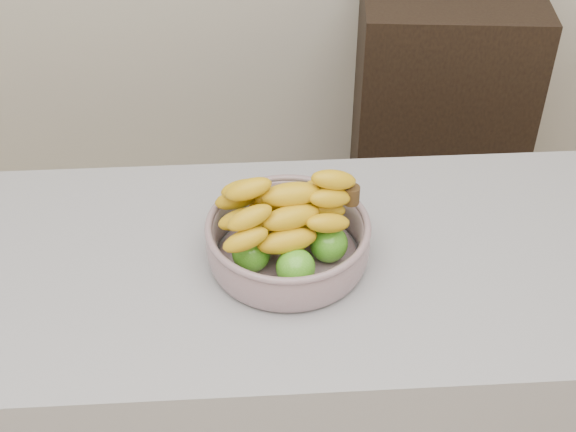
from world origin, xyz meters
The scene contains 4 objects.
room_shell centered at (0.00, 0.00, 1.71)m, with size 4.05×4.05×2.73m.
counter centered at (0.00, 0.73, 0.45)m, with size 2.00×0.60×0.90m, color #9B99A1.
cabinet centered at (0.61, 1.78, 0.46)m, with size 0.51×0.41×0.92m, color black.
fruit_bowl centered at (0.07, 0.73, 0.95)m, with size 0.29×0.29×0.17m.
Camera 1 is at (0.00, -0.33, 1.87)m, focal length 50.00 mm.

